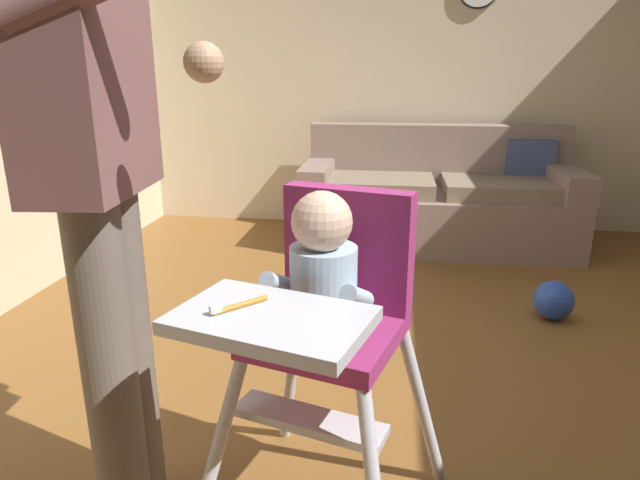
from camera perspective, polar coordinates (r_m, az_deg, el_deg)
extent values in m
cube|color=brown|center=(2.39, 8.76, -15.86)|extent=(5.86, 6.71, 0.10)
cube|color=beige|center=(4.59, 9.08, 17.01)|extent=(5.06, 0.06, 2.50)
cube|color=gray|center=(4.16, 12.01, 2.22)|extent=(1.95, 0.84, 0.40)
cube|color=gray|center=(4.40, 12.06, 8.74)|extent=(1.95, 0.22, 0.46)
cube|color=gray|center=(4.12, -0.17, 6.73)|extent=(0.20, 0.84, 0.20)
cube|color=gray|center=(4.26, 24.26, 5.56)|extent=(0.20, 0.84, 0.20)
cube|color=#7D6C57|center=(4.04, 6.35, 5.77)|extent=(0.76, 0.60, 0.11)
cube|color=#7D6C57|center=(4.11, 18.11, 5.22)|extent=(0.76, 0.60, 0.11)
cube|color=#3D4C75|center=(4.38, 21.06, 7.55)|extent=(0.34, 0.12, 0.34)
cylinder|color=silver|center=(1.55, -10.95, -21.63)|extent=(0.20, 0.13, 0.57)
cylinder|color=silver|center=(1.86, -3.03, -14.11)|extent=(0.13, 0.20, 0.57)
cylinder|color=silver|center=(1.73, 10.67, -16.96)|extent=(0.20, 0.13, 0.57)
cube|color=#9A2B67|center=(1.45, 0.66, -9.75)|extent=(0.45, 0.45, 0.05)
cube|color=#9A2B67|center=(1.51, 2.94, -0.81)|extent=(0.37, 0.17, 0.34)
cube|color=silver|center=(1.15, -5.11, -8.36)|extent=(0.46, 0.36, 0.03)
cube|color=silver|center=(1.47, -1.12, -18.31)|extent=(0.41, 0.21, 0.02)
cylinder|color=#A8C4DA|center=(1.38, 0.35, -5.09)|extent=(0.21, 0.21, 0.22)
sphere|color=beige|center=(1.31, 0.19, 1.94)|extent=(0.15, 0.15, 0.15)
cylinder|color=#A8C4DA|center=(1.39, -4.31, -4.57)|extent=(0.08, 0.15, 0.10)
cylinder|color=#A8C4DA|center=(1.31, 3.90, -5.95)|extent=(0.08, 0.15, 0.10)
cylinder|color=#C67A23|center=(1.17, -8.32, -6.74)|extent=(0.10, 0.10, 0.01)
cube|color=white|center=(1.14, -10.88, -7.07)|extent=(0.03, 0.03, 0.02)
cylinder|color=#645A4F|center=(1.57, -21.04, -13.20)|extent=(0.14, 0.14, 0.96)
cylinder|color=#645A4F|center=(1.67, -19.44, -11.19)|extent=(0.14, 0.14, 0.96)
cube|color=brown|center=(1.43, -23.54, 16.48)|extent=(0.24, 0.42, 0.60)
sphere|color=tan|center=(1.15, -12.06, 17.71)|extent=(0.08, 0.08, 0.08)
cylinder|color=brown|center=(1.65, -19.88, 16.77)|extent=(0.07, 0.07, 0.54)
sphere|color=orange|center=(2.83, 3.00, -7.37)|extent=(0.14, 0.14, 0.14)
sphere|color=#284CB7|center=(3.12, 23.22, -5.81)|extent=(0.21, 0.21, 0.21)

